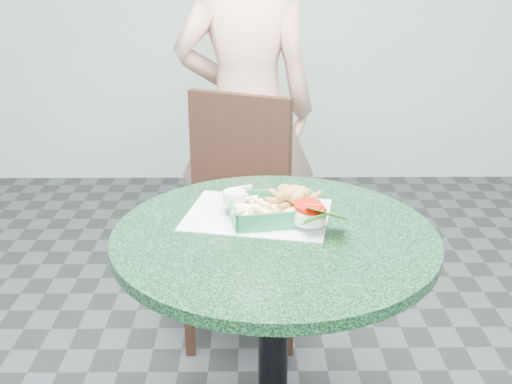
{
  "coord_description": "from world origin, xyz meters",
  "views": [
    {
      "loc": [
        -0.06,
        -1.4,
        1.43
      ],
      "look_at": [
        -0.05,
        0.1,
        0.84
      ],
      "focal_mm": 42.0,
      "sensor_mm": 36.0,
      "label": 1
    }
  ],
  "objects_px": {
    "crab_sandwich": "(294,206)",
    "sauce_ramekin": "(237,201)",
    "food_basket": "(274,219)",
    "cafe_table": "(274,295)",
    "dining_chair": "(239,199)",
    "diner_person": "(246,96)"
  },
  "relations": [
    {
      "from": "crab_sandwich",
      "to": "sauce_ramekin",
      "type": "height_order",
      "value": "crab_sandwich"
    },
    {
      "from": "dining_chair",
      "to": "diner_person",
      "type": "relative_size",
      "value": 0.53
    },
    {
      "from": "cafe_table",
      "to": "sauce_ramekin",
      "type": "distance_m",
      "value": 0.27
    },
    {
      "from": "food_basket",
      "to": "crab_sandwich",
      "type": "distance_m",
      "value": 0.06
    },
    {
      "from": "food_basket",
      "to": "cafe_table",
      "type": "bearing_deg",
      "value": -91.74
    },
    {
      "from": "dining_chair",
      "to": "sauce_ramekin",
      "type": "xyz_separation_m",
      "value": [
        0.01,
        -0.67,
        0.27
      ]
    },
    {
      "from": "diner_person",
      "to": "crab_sandwich",
      "type": "height_order",
      "value": "diner_person"
    },
    {
      "from": "sauce_ramekin",
      "to": "dining_chair",
      "type": "bearing_deg",
      "value": 90.65
    },
    {
      "from": "crab_sandwich",
      "to": "sauce_ramekin",
      "type": "bearing_deg",
      "value": 167.22
    },
    {
      "from": "food_basket",
      "to": "sauce_ramekin",
      "type": "distance_m",
      "value": 0.12
    },
    {
      "from": "dining_chair",
      "to": "diner_person",
      "type": "bearing_deg",
      "value": 108.77
    },
    {
      "from": "food_basket",
      "to": "crab_sandwich",
      "type": "relative_size",
      "value": 1.82
    },
    {
      "from": "cafe_table",
      "to": "sauce_ramekin",
      "type": "xyz_separation_m",
      "value": [
        -0.1,
        0.13,
        0.22
      ]
    },
    {
      "from": "diner_person",
      "to": "food_basket",
      "type": "height_order",
      "value": "diner_person"
    },
    {
      "from": "cafe_table",
      "to": "dining_chair",
      "type": "relative_size",
      "value": 0.9
    },
    {
      "from": "diner_person",
      "to": "sauce_ramekin",
      "type": "height_order",
      "value": "diner_person"
    },
    {
      "from": "cafe_table",
      "to": "dining_chair",
      "type": "height_order",
      "value": "dining_chair"
    },
    {
      "from": "diner_person",
      "to": "sauce_ramekin",
      "type": "xyz_separation_m",
      "value": [
        -0.02,
        -0.96,
        -0.08
      ]
    },
    {
      "from": "food_basket",
      "to": "sauce_ramekin",
      "type": "bearing_deg",
      "value": 155.86
    },
    {
      "from": "cafe_table",
      "to": "food_basket",
      "type": "height_order",
      "value": "food_basket"
    },
    {
      "from": "cafe_table",
      "to": "crab_sandwich",
      "type": "relative_size",
      "value": 6.45
    },
    {
      "from": "diner_person",
      "to": "food_basket",
      "type": "distance_m",
      "value": 1.01
    }
  ]
}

